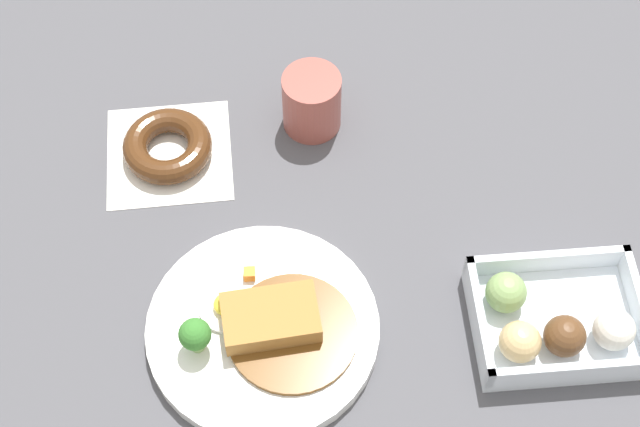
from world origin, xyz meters
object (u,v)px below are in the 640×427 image
object	(u,v)px
curry_plate	(263,328)
chocolate_ring_donut	(168,147)
donut_box	(554,322)
coffee_mug	(312,102)

from	to	relation	value
curry_plate	chocolate_ring_donut	distance (m)	0.26
curry_plate	donut_box	world-z (taller)	curry_plate
curry_plate	coffee_mug	distance (m)	0.28
donut_box	chocolate_ring_donut	world-z (taller)	donut_box
chocolate_ring_donut	coffee_mug	bearing A→B (deg)	11.12
coffee_mug	donut_box	bearing A→B (deg)	-52.51
curry_plate	chocolate_ring_donut	world-z (taller)	curry_plate
curry_plate	coffee_mug	size ratio (longest dim) A/B	3.12
curry_plate	donut_box	xyz separation A→B (m)	(0.30, -0.02, 0.01)
donut_box	coffee_mug	bearing A→B (deg)	127.49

